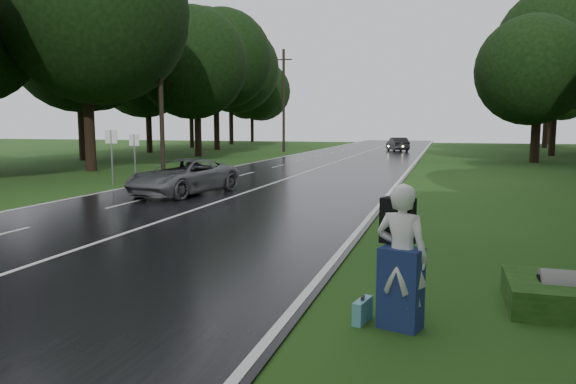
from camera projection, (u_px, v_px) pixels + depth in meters
The scene contains 16 objects.
ground at pixel (29, 268), 10.61m from camera, with size 160.00×160.00×0.00m, color #224715.
road at pixel (297, 176), 29.62m from camera, with size 12.00×140.00×0.04m, color black.
lane_center at pixel (297, 175), 29.62m from camera, with size 0.12×140.00×0.01m, color silver.
grey_car at pixel (183, 177), 21.45m from camera, with size 2.39×5.18×1.44m, color #515456.
far_car at pixel (397, 144), 56.67m from camera, with size 1.56×4.47×1.47m, color black.
hitchhiker at pixel (401, 261), 7.37m from camera, with size 0.87×0.83×2.06m.
suitcase at pixel (362, 311), 7.66m from camera, with size 0.14×0.48×0.34m, color #5598A5.
utility_pole_mid at pixel (163, 172), 32.16m from camera, with size 1.80×0.28×10.61m, color black, non-canonical shape.
utility_pole_far at pixel (284, 152), 56.06m from camera, with size 1.80×0.28×10.69m, color black, non-canonical shape.
road_sign_a at pixel (113, 185), 25.16m from camera, with size 0.63×0.10×2.61m, color white, non-canonical shape.
road_sign_b at pixel (136, 181), 26.99m from camera, with size 0.57×0.10×2.37m, color white, non-canonical shape.
tree_left_d at pixel (92, 171), 32.87m from camera, with size 10.43×10.43×16.30m, color black, non-canonical shape.
tree_left_e at pixel (198, 156), 47.94m from camera, with size 8.80×8.80×13.75m, color black, non-canonical shape.
tree_left_f at pixel (217, 150), 61.05m from camera, with size 11.62×11.62×18.15m, color black, non-canonical shape.
tree_right_e at pixel (534, 163), 40.21m from camera, with size 7.35×7.35×11.48m, color black, non-canonical shape.
tree_right_f at pixel (551, 156), 48.93m from camera, with size 10.59×10.59×16.54m, color black, non-canonical shape.
Camera 1 is at (7.95, -8.41, 2.86)m, focal length 32.84 mm.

